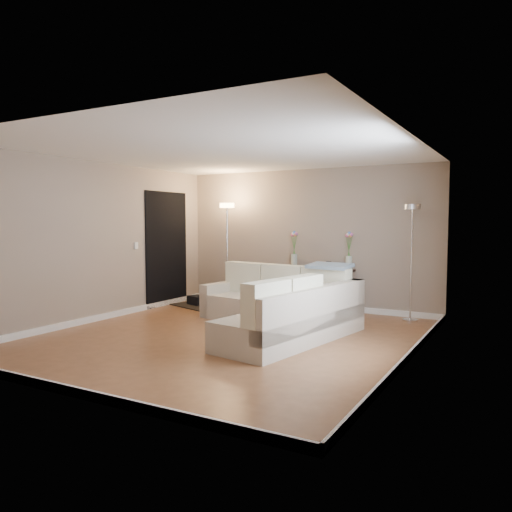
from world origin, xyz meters
The scene contains 23 objects.
floor centered at (0.00, 0.00, -0.01)m, with size 5.00×5.50×0.01m, color brown.
ceiling centered at (0.00, 0.00, 2.60)m, with size 5.00×5.50×0.01m, color white.
wall_back centered at (0.00, 2.76, 1.30)m, with size 5.00×0.02×2.60m, color gray.
wall_front centered at (0.00, -2.76, 1.30)m, with size 5.00×0.02×2.60m, color gray.
wall_left centered at (-2.51, 0.00, 1.30)m, with size 0.02×5.50×2.60m, color gray.
wall_right centered at (2.51, 0.00, 1.30)m, with size 0.02×5.50×2.60m, color gray.
baseboard_back centered at (0.00, 2.73, 0.05)m, with size 5.00×0.03×0.10m, color white.
baseboard_front centered at (0.00, -2.73, 0.05)m, with size 5.00×0.03×0.10m, color white.
baseboard_left centered at (-2.48, 0.00, 0.05)m, with size 0.03×5.50×0.10m, color white.
baseboard_right centered at (2.48, 0.00, 0.05)m, with size 0.03×5.50×0.10m, color white.
doorway centered at (-2.48, 1.70, 1.10)m, with size 0.02×1.20×2.20m, color black.
switch_plate centered at (-2.48, 0.85, 1.20)m, with size 0.02×0.08×0.12m, color white.
sectional_sofa centered at (0.44, 0.77, 0.34)m, with size 2.73×2.90×0.92m.
throw_blanket centered at (1.00, 1.32, 0.95)m, with size 0.66×0.38×0.05m, color gray.
console_table centered at (0.25, 2.65, 0.44)m, with size 1.26×0.34×0.78m.
leaning_mirror centered at (0.33, 2.81, 1.15)m, with size 0.89×0.05×0.70m.
table_decor centered at (0.33, 2.61, 0.82)m, with size 0.53×0.12×0.13m.
flower_vase_left centered at (-0.21, 2.65, 1.07)m, with size 0.14×0.12×0.67m.
flower_vase_right centered at (0.86, 2.65, 1.07)m, with size 0.14×0.12×0.67m.
floor_lamp_lit centered at (-1.49, 2.32, 1.40)m, with size 0.36×0.36×1.98m.
floor_lamp_unlit centered at (2.00, 2.41, 1.35)m, with size 0.28×0.28×1.91m.
charcoal_rug centered at (-1.71, 2.00, 0.01)m, with size 1.29×0.97×0.02m, color black.
black_bag centered at (-1.96, 1.97, 0.07)m, with size 0.37×0.26×0.24m, color black.
Camera 1 is at (3.72, -5.88, 1.63)m, focal length 35.00 mm.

